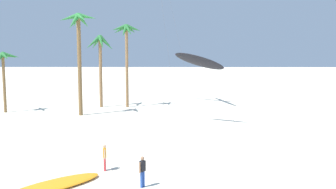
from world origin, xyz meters
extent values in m
cylinder|color=brown|center=(-19.94, 44.52, 3.33)|extent=(0.33, 0.33, 6.67)
cone|color=#23662D|center=(-19.06, 44.64, 6.48)|extent=(1.95, 0.81, 0.92)
cone|color=#23662D|center=(-19.50, 45.28, 6.45)|extent=(1.42, 1.93, 0.98)
cone|color=#23662D|center=(-20.24, 45.33, 6.41)|extent=(1.18, 1.98, 1.06)
cone|color=#23662D|center=(-19.37, 43.85, 6.41)|extent=(1.66, 1.81, 1.06)
cylinder|color=brown|center=(-10.82, 42.72, 5.41)|extent=(0.43, 0.43, 10.82)
cone|color=#287533|center=(-9.83, 42.55, 10.64)|extent=(2.18, 0.91, 0.92)
cone|color=#287533|center=(-10.47, 43.49, 10.25)|extent=(1.34, 2.06, 1.60)
cone|color=#287533|center=(-11.27, 43.44, 10.26)|extent=(1.54, 2.01, 1.60)
cone|color=#287533|center=(-11.80, 42.65, 10.55)|extent=(2.15, 0.70, 1.09)
cone|color=#287533|center=(-11.14, 42.06, 10.10)|extent=(1.31, 1.91, 1.84)
cone|color=#287533|center=(-10.27, 41.92, 10.49)|extent=(1.66, 2.06, 1.20)
cylinder|color=olive|center=(-9.64, 48.60, 4.36)|extent=(0.39, 0.39, 8.71)
cone|color=#23662D|center=(-8.84, 48.47, 7.92)|extent=(2.08, 0.88, 1.98)
cone|color=#23662D|center=(-9.20, 49.52, 8.22)|extent=(1.49, 2.30, 1.49)
cone|color=#23662D|center=(-10.26, 49.23, 7.99)|extent=(1.88, 1.89, 1.87)
cone|color=#23662D|center=(-10.38, 48.12, 8.00)|extent=(2.08, 1.63, 1.86)
cone|color=#23662D|center=(-9.32, 47.79, 7.99)|extent=(1.30, 2.16, 1.87)
cylinder|color=olive|center=(-6.38, 48.66, 5.00)|extent=(0.36, 0.36, 10.01)
cone|color=#23662D|center=(-5.51, 48.60, 9.71)|extent=(1.97, 0.68, 1.12)
cone|color=#23662D|center=(-5.93, 49.37, 9.62)|extent=(1.50, 1.92, 1.28)
cone|color=#23662D|center=(-6.54, 49.30, 9.36)|extent=(0.95, 1.80, 1.70)
cone|color=#23662D|center=(-7.16, 48.94, 9.60)|extent=(1.99, 1.17, 1.32)
cone|color=#23662D|center=(-7.23, 48.40, 9.75)|extent=(2.02, 1.10, 1.06)
cone|color=#23662D|center=(-6.53, 48.01, 9.36)|extent=(0.94, 1.80, 1.69)
cone|color=#23662D|center=(-6.02, 48.00, 9.46)|extent=(1.36, 1.87, 1.54)
cylinder|color=#4C4C51|center=(-0.06, 43.06, 8.11)|extent=(3.42, 9.75, 16.23)
cylinder|color=#4C4C51|center=(-1.31, 46.74, 7.23)|extent=(1.95, 7.05, 14.46)
ellipsoid|color=black|center=(1.78, 37.59, 6.12)|extent=(4.76, 2.89, 2.39)
ellipsoid|color=purple|center=(1.78, 37.59, 6.15)|extent=(4.74, 2.16, 1.69)
cylinder|color=#4C4C51|center=(3.45, 34.48, 3.03)|extent=(3.36, 6.23, 6.06)
ellipsoid|color=orange|center=(-7.00, 20.47, 0.14)|extent=(5.04, 4.99, 0.27)
ellipsoid|color=white|center=(-7.00, 20.47, 0.16)|extent=(2.74, 2.73, 0.16)
cylinder|color=red|center=(-4.81, 23.41, 0.41)|extent=(0.14, 0.14, 0.82)
cylinder|color=red|center=(-4.78, 23.25, 0.41)|extent=(0.14, 0.14, 0.82)
cube|color=orange|center=(-4.79, 23.33, 1.10)|extent=(0.26, 0.33, 0.56)
cylinder|color=tan|center=(-4.84, 23.54, 1.06)|extent=(0.09, 0.09, 0.56)
cylinder|color=tan|center=(-4.75, 23.13, 1.06)|extent=(0.09, 0.09, 0.56)
sphere|color=tan|center=(-4.79, 23.33, 1.52)|extent=(0.21, 0.21, 0.21)
cylinder|color=#284CA3|center=(-2.25, 20.61, 0.44)|extent=(0.14, 0.14, 0.88)
cylinder|color=#284CA3|center=(-2.35, 20.48, 0.44)|extent=(0.14, 0.14, 0.88)
cube|color=black|center=(-2.30, 20.55, 1.16)|extent=(0.34, 0.36, 0.57)
cylinder|color=#9E7051|center=(-2.17, 20.72, 1.12)|extent=(0.09, 0.09, 0.56)
cylinder|color=#9E7051|center=(-2.42, 20.38, 1.12)|extent=(0.09, 0.09, 0.56)
sphere|color=#9E7051|center=(-2.30, 20.55, 1.58)|extent=(0.21, 0.21, 0.21)
camera|label=1|loc=(-0.70, 0.64, 7.37)|focal=41.58mm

